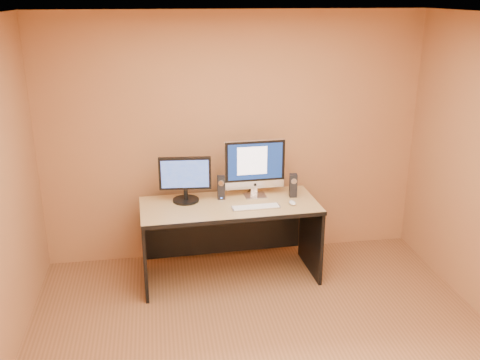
{
  "coord_description": "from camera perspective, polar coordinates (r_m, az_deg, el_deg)",
  "views": [
    {
      "loc": [
        -0.8,
        -3.36,
        2.75
      ],
      "look_at": [
        -0.04,
        1.33,
        1.08
      ],
      "focal_mm": 40.0,
      "sensor_mm": 36.0,
      "label": 1
    }
  ],
  "objects": [
    {
      "name": "cable_a",
      "position": [
        5.51,
        1.59,
        -1.32
      ],
      "size": [
        0.09,
        0.22,
        0.01
      ],
      "primitive_type": "cylinder",
      "rotation": [
        1.57,
        0.0,
        0.37
      ],
      "color": "black",
      "rests_on": "desk"
    },
    {
      "name": "speaker_left",
      "position": [
        5.32,
        -2.03,
        -0.79
      ],
      "size": [
        0.08,
        0.08,
        0.24
      ],
      "primitive_type": null,
      "rotation": [
        0.0,
        0.0,
        -0.06
      ],
      "color": "black",
      "rests_on": "desk"
    },
    {
      "name": "speaker_right",
      "position": [
        5.39,
        5.7,
        -0.58
      ],
      "size": [
        0.08,
        0.08,
        0.24
      ],
      "primitive_type": null,
      "rotation": [
        0.0,
        0.0,
        -0.1
      ],
      "color": "black",
      "rests_on": "desk"
    },
    {
      "name": "second_monitor",
      "position": [
        5.24,
        -5.86,
        0.05
      ],
      "size": [
        0.54,
        0.3,
        0.45
      ],
      "primitive_type": null,
      "rotation": [
        0.0,
        0.0,
        -0.08
      ],
      "color": "black",
      "rests_on": "desk"
    },
    {
      "name": "desk",
      "position": [
        5.37,
        -1.08,
        -6.55
      ],
      "size": [
        1.75,
        0.82,
        0.8
      ],
      "primitive_type": null,
      "rotation": [
        0.0,
        0.0,
        0.04
      ],
      "color": "tan",
      "rests_on": "ground"
    },
    {
      "name": "cable_b",
      "position": [
        5.55,
        0.98,
        -1.17
      ],
      "size": [
        0.1,
        0.17,
        0.01
      ],
      "primitive_type": "cylinder",
      "rotation": [
        1.57,
        0.0,
        -0.52
      ],
      "color": "black",
      "rests_on": "desk"
    },
    {
      "name": "mouse",
      "position": [
        5.22,
        5.62,
        -2.43
      ],
      "size": [
        0.07,
        0.11,
        0.04
      ],
      "primitive_type": "ellipsoid",
      "rotation": [
        0.0,
        0.0,
        0.06
      ],
      "color": "silver",
      "rests_on": "desk"
    },
    {
      "name": "keyboard",
      "position": [
        5.12,
        1.71,
        -2.91
      ],
      "size": [
        0.47,
        0.15,
        0.02
      ],
      "primitive_type": "cube",
      "rotation": [
        0.0,
        0.0,
        0.05
      ],
      "color": "#BCBCC1",
      "rests_on": "desk"
    },
    {
      "name": "walls",
      "position": [
        3.75,
        3.9,
        -3.42
      ],
      "size": [
        4.0,
        4.0,
        2.6
      ],
      "primitive_type": null,
      "color": "#94633B",
      "rests_on": "ground"
    },
    {
      "name": "ceiling",
      "position": [
        3.46,
        4.41,
        16.85
      ],
      "size": [
        4.0,
        4.0,
        0.0
      ],
      "primitive_type": "plane",
      "color": "white",
      "rests_on": "walls"
    },
    {
      "name": "imac",
      "position": [
        5.32,
        1.65,
        1.24
      ],
      "size": [
        0.62,
        0.25,
        0.59
      ],
      "primitive_type": null,
      "rotation": [
        0.0,
        0.0,
        0.03
      ],
      "color": "silver",
      "rests_on": "desk"
    }
  ]
}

